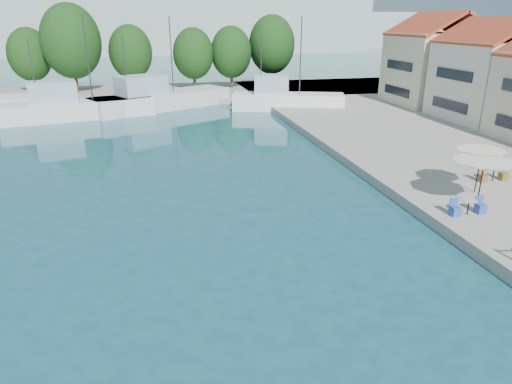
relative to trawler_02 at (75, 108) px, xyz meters
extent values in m
cube|color=gray|center=(6.19, 12.87, -0.77)|extent=(90.00, 16.00, 0.60)
cube|color=#9CAAA0|center=(-15.81, 105.87, 6.93)|extent=(180.00, 40.00, 16.00)
cube|color=#9CAAA0|center=(54.19, 125.87, 4.93)|extent=(140.00, 40.00, 12.00)
cube|color=silver|center=(38.19, -12.13, 3.03)|extent=(8.00, 8.50, 7.00)
pyramid|color=#B44B28|center=(38.19, -12.13, 8.33)|extent=(8.40, 8.80, 1.80)
cube|color=beige|center=(38.19, -3.13, 3.28)|extent=(8.60, 8.50, 7.50)
pyramid|color=#B44B28|center=(38.19, -3.13, 8.83)|extent=(9.00, 8.80, 1.80)
cube|color=silver|center=(0.37, 0.08, -0.37)|extent=(15.05, 6.84, 2.20)
cube|color=#99ADBD|center=(-1.77, -0.39, 1.73)|extent=(4.90, 3.79, 2.00)
cylinder|color=#2D2D2D|center=(1.79, 0.40, 4.73)|extent=(0.12, 0.12, 8.00)
cylinder|color=#2D2D2D|center=(-3.19, -0.70, 3.73)|extent=(0.10, 0.10, 6.00)
cube|color=silver|center=(8.77, 3.65, -0.37)|extent=(16.15, 11.48, 2.20)
cube|color=#99ADBD|center=(6.65, 2.48, 1.73)|extent=(5.80, 5.17, 2.00)
cylinder|color=#2D2D2D|center=(10.18, 4.44, 4.73)|extent=(0.12, 0.12, 8.00)
cylinder|color=#2D2D2D|center=(5.24, 1.70, 3.73)|extent=(0.10, 0.10, 6.00)
cube|color=white|center=(22.35, -0.38, -0.37)|extent=(12.46, 6.81, 2.20)
cube|color=#99ADBD|center=(20.63, 0.20, 1.73)|extent=(4.20, 3.44, 2.00)
cylinder|color=#2D2D2D|center=(23.50, -0.76, 4.73)|extent=(0.12, 0.12, 8.00)
cylinder|color=#2D2D2D|center=(19.49, 0.58, 3.73)|extent=(0.10, 0.10, 6.00)
cylinder|color=#3F2B19|center=(-7.17, 17.05, 1.30)|extent=(0.36, 0.36, 3.55)
ellipsoid|color=#173210|center=(-7.17, 17.05, 4.14)|extent=(5.39, 5.39, 6.74)
cylinder|color=#3F2B19|center=(-1.57, 14.56, 1.94)|extent=(0.36, 0.36, 4.82)
ellipsoid|color=#173210|center=(-1.57, 14.56, 5.79)|extent=(7.32, 7.32, 9.16)
cylinder|color=#3F2B19|center=(5.46, 15.86, 1.37)|extent=(0.36, 0.36, 3.69)
ellipsoid|color=#173210|center=(5.46, 15.86, 4.32)|extent=(5.61, 5.61, 7.01)
cylinder|color=#3F2B19|center=(13.56, 14.51, 1.29)|extent=(0.36, 0.36, 3.53)
ellipsoid|color=#173210|center=(13.56, 14.51, 4.12)|extent=(5.36, 5.36, 6.70)
cylinder|color=#3F2B19|center=(18.66, 14.41, 1.33)|extent=(0.36, 0.36, 3.61)
ellipsoid|color=#173210|center=(18.66, 14.41, 4.22)|extent=(5.48, 5.48, 6.85)
cylinder|color=#3F2B19|center=(24.83, 16.35, 1.65)|extent=(0.36, 0.36, 4.25)
ellipsoid|color=#173210|center=(24.83, 16.35, 5.05)|extent=(6.45, 6.45, 8.07)
cylinder|color=black|center=(23.20, -30.66, 0.70)|extent=(0.06, 0.06, 2.34)
cone|color=silver|center=(23.20, -30.66, 1.62)|extent=(3.01, 3.01, 0.50)
cylinder|color=black|center=(24.36, -28.95, 0.72)|extent=(0.06, 0.06, 2.38)
cone|color=beige|center=(24.36, -28.95, 1.66)|extent=(2.57, 2.57, 0.50)
cylinder|color=black|center=(22.00, -31.54, -0.10)|extent=(0.06, 0.06, 0.74)
cylinder|color=tan|center=(22.00, -31.54, 0.27)|extent=(0.70, 0.70, 0.04)
cube|color=#2A48A9|center=(22.70, -31.54, -0.24)|extent=(0.42, 0.42, 0.46)
cube|color=#2A48A9|center=(21.30, -31.54, -0.24)|extent=(0.42, 0.42, 0.46)
cylinder|color=black|center=(26.57, -27.59, -0.10)|extent=(0.06, 0.06, 0.74)
cylinder|color=tan|center=(26.57, -27.59, 0.27)|extent=(0.70, 0.70, 0.04)
cube|color=brown|center=(27.27, -27.59, -0.24)|extent=(0.42, 0.42, 0.46)
cube|color=brown|center=(25.87, -27.59, -0.24)|extent=(0.42, 0.42, 0.46)
camera|label=1|loc=(7.58, -48.90, 8.30)|focal=32.00mm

